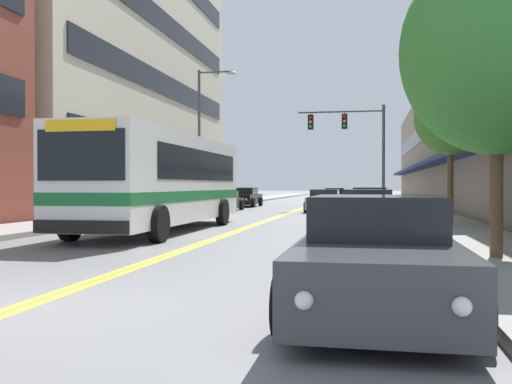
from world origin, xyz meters
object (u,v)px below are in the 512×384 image
at_px(car_white_parked_right_end, 367,211).
at_px(car_navy_moving_lead, 335,197).
at_px(street_lamp_left_far, 204,128).
at_px(street_lamp_left_near, 2,65).
at_px(car_black_parked_left_mid, 244,198).
at_px(car_beige_moving_second, 325,201).
at_px(street_tree_right_near, 497,50).
at_px(car_slate_blue_parked_right_far, 370,202).
at_px(city_bus, 164,178).
at_px(car_charcoal_parked_left_near, 222,201).
at_px(car_dark_grey_parked_right_foreground, 376,257).
at_px(traffic_signal_mast, 354,136).
at_px(street_tree_right_mid, 451,116).
at_px(fire_hydrant, 417,214).
at_px(car_champagne_parked_right_mid, 369,198).

relative_size(car_white_parked_right_end, car_navy_moving_lead, 1.09).
bearing_deg(street_lamp_left_far, street_lamp_left_near, -89.96).
distance_m(car_black_parked_left_mid, car_beige_moving_second, 9.18).
bearing_deg(street_tree_right_near, car_slate_blue_parked_right_far, 97.00).
distance_m(city_bus, car_charcoal_parked_left_near, 15.31).
distance_m(car_navy_moving_lead, car_beige_moving_second, 13.63).
xyz_separation_m(city_bus, car_navy_moving_lead, (4.13, 28.74, -1.17)).
bearing_deg(car_charcoal_parked_left_near, street_lamp_left_near, -91.83).
bearing_deg(car_navy_moving_lead, car_beige_moving_second, -89.38).
xyz_separation_m(car_dark_grey_parked_right_foreground, traffic_signal_mast, (-0.93, 27.93, 3.87)).
bearing_deg(street_tree_right_mid, street_lamp_left_near, -149.09).
bearing_deg(car_beige_moving_second, car_white_parked_right_end, -79.32).
distance_m(street_tree_right_near, street_tree_right_mid, 8.91).
relative_size(car_slate_blue_parked_right_far, street_lamp_left_far, 0.54).
xyz_separation_m(car_beige_moving_second, street_lamp_left_near, (-6.79, -20.14, 4.02)).
xyz_separation_m(car_slate_blue_parked_right_far, car_white_parked_right_end, (-0.11, -9.69, -0.02)).
bearing_deg(fire_hydrant, car_slate_blue_parked_right_far, 99.21).
height_order(car_charcoal_parked_left_near, car_navy_moving_lead, car_navy_moving_lead).
distance_m(city_bus, street_tree_right_near, 11.56).
xyz_separation_m(city_bus, car_beige_moving_second, (4.28, 15.11, -1.18)).
height_order(city_bus, street_tree_right_near, street_tree_right_near).
height_order(city_bus, car_dark_grey_parked_right_foreground, city_bus).
relative_size(car_navy_moving_lead, street_tree_right_near, 0.74).
relative_size(car_white_parked_right_end, fire_hydrant, 6.26).
height_order(car_charcoal_parked_left_near, street_lamp_left_near, street_lamp_left_near).
bearing_deg(car_navy_moving_lead, car_white_parked_right_end, -84.44).
xyz_separation_m(car_navy_moving_lead, street_tree_right_mid, (5.37, -26.57, 3.26)).
height_order(car_slate_blue_parked_right_far, street_lamp_left_near, street_lamp_left_near).
relative_size(car_dark_grey_parked_right_foreground, fire_hydrant, 6.40).
xyz_separation_m(car_beige_moving_second, traffic_signal_mast, (1.62, 1.81, 3.91)).
bearing_deg(street_lamp_left_near, car_charcoal_parked_left_near, 88.17).
bearing_deg(fire_hydrant, street_tree_right_near, -85.45).
bearing_deg(street_lamp_left_far, traffic_signal_mast, 21.96).
distance_m(car_slate_blue_parked_right_far, car_beige_moving_second, 4.13).
bearing_deg(car_black_parked_left_mid, street_lamp_left_far, -93.87).
bearing_deg(street_lamp_left_near, car_white_parked_right_end, 37.96).
relative_size(street_lamp_left_near, street_lamp_left_far, 0.95).
distance_m(car_white_parked_right_end, traffic_signal_mast, 15.27).
xyz_separation_m(car_black_parked_left_mid, car_white_parked_right_end, (8.68, -19.66, -0.00)).
bearing_deg(city_bus, traffic_signal_mast, 70.78).
distance_m(city_bus, car_slate_blue_parked_right_far, 13.74).
distance_m(car_charcoal_parked_left_near, street_lamp_left_near, 20.59).
xyz_separation_m(car_charcoal_parked_left_near, car_champagne_parked_right_mid, (8.72, 7.28, 0.07)).
bearing_deg(street_tree_right_near, street_lamp_left_far, 119.89).
xyz_separation_m(car_charcoal_parked_left_near, car_navy_moving_lead, (6.00, 13.59, 0.05)).
xyz_separation_m(traffic_signal_mast, street_tree_right_near, (3.22, -23.66, -0.44)).
height_order(car_dark_grey_parked_right_foreground, car_champagne_parked_right_mid, car_dark_grey_parked_right_foreground).
bearing_deg(car_black_parked_left_mid, traffic_signal_mast, -31.98).
height_order(car_charcoal_parked_left_near, car_black_parked_left_mid, car_black_parked_left_mid).
relative_size(city_bus, car_champagne_parked_right_mid, 2.33).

